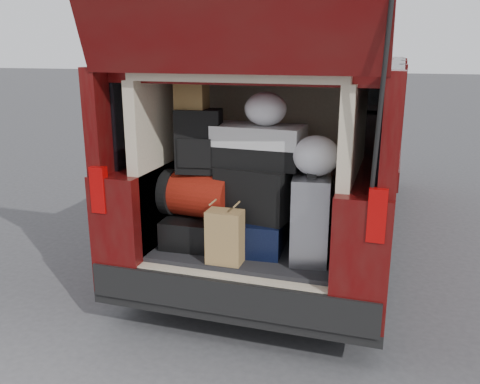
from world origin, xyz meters
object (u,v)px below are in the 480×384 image
(black_hardshell, at_px, (195,228))
(red_duffel, at_px, (198,194))
(navy_hardshell, at_px, (254,231))
(kraft_bag, at_px, (225,237))
(backpack, at_px, (199,141))
(twotone_duffel, at_px, (257,145))
(silver_roller, at_px, (310,218))
(black_soft_case, at_px, (255,193))

(black_hardshell, xyz_separation_m, red_duffel, (0.04, -0.01, 0.26))
(navy_hardshell, distance_m, kraft_bag, 0.35)
(navy_hardshell, relative_size, backpack, 1.18)
(navy_hardshell, xyz_separation_m, backpack, (-0.39, -0.04, 0.62))
(twotone_duffel, bearing_deg, backpack, -167.44)
(silver_roller, xyz_separation_m, black_soft_case, (-0.39, 0.07, 0.12))
(twotone_duffel, bearing_deg, black_soft_case, -85.60)
(twotone_duffel, bearing_deg, silver_roller, -14.65)
(kraft_bag, bearing_deg, twotone_duffel, 72.28)
(silver_roller, relative_size, backpack, 1.30)
(navy_hardshell, xyz_separation_m, silver_roller, (0.40, -0.09, 0.17))
(kraft_bag, height_order, red_duffel, red_duffel)
(navy_hardshell, xyz_separation_m, twotone_duffel, (0.01, 0.03, 0.60))
(black_hardshell, distance_m, black_soft_case, 0.54)
(black_hardshell, xyz_separation_m, backpack, (0.05, -0.00, 0.63))
(black_hardshell, distance_m, navy_hardshell, 0.44)
(black_hardshell, bearing_deg, silver_roller, -6.86)
(twotone_duffel, bearing_deg, navy_hardshell, -98.96)
(silver_roller, height_order, twotone_duffel, twotone_duffel)
(kraft_bag, bearing_deg, backpack, 133.81)
(red_duffel, bearing_deg, kraft_bag, -38.39)
(black_soft_case, height_order, twotone_duffel, twotone_duffel)
(red_duffel, bearing_deg, backpack, 38.34)
(black_hardshell, xyz_separation_m, twotone_duffel, (0.44, 0.06, 0.61))
(black_soft_case, bearing_deg, kraft_bag, -100.92)
(backpack, bearing_deg, red_duffel, -156.82)
(silver_roller, bearing_deg, navy_hardshell, 159.59)
(silver_roller, bearing_deg, kraft_bag, -162.74)
(silver_roller, distance_m, black_soft_case, 0.42)
(navy_hardshell, distance_m, red_duffel, 0.47)
(silver_roller, distance_m, backpack, 0.91)
(kraft_bag, distance_m, red_duffel, 0.45)
(navy_hardshell, bearing_deg, black_hardshell, 179.99)
(backpack, bearing_deg, twotone_duffel, 0.02)
(silver_roller, relative_size, kraft_bag, 1.61)
(red_duffel, xyz_separation_m, backpack, (0.01, 0.01, 0.37))
(navy_hardshell, bearing_deg, red_duffel, -177.95)
(navy_hardshell, bearing_deg, black_soft_case, -76.75)
(black_soft_case, bearing_deg, navy_hardshell, 117.12)
(black_hardshell, height_order, navy_hardshell, navy_hardshell)
(backpack, bearing_deg, black_hardshell, 165.03)
(silver_roller, xyz_separation_m, kraft_bag, (-0.51, -0.23, -0.11))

